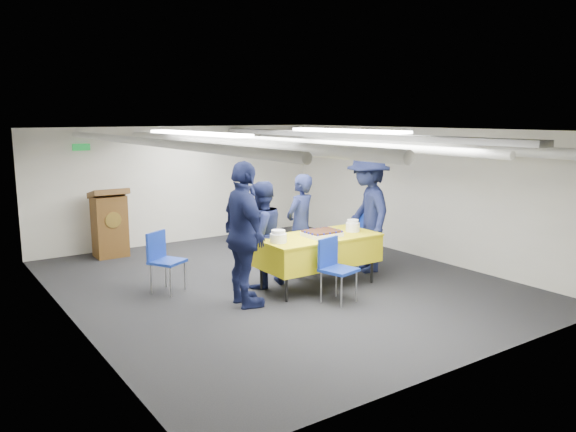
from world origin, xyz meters
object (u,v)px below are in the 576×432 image
at_px(sheet_cake, 322,233).
at_px(podium, 110,223).
at_px(chair_right, 362,235).
at_px(chair_left, 162,255).
at_px(sailor_d, 368,212).
at_px(sailor_c, 244,235).
at_px(chair_near, 334,263).
at_px(sailor_a, 300,226).
at_px(serving_table, 318,250).
at_px(sailor_b, 261,235).

bearing_deg(sheet_cake, podium, 118.95).
relative_size(chair_right, chair_left, 1.00).
height_order(sheet_cake, sailor_d, sailor_d).
bearing_deg(chair_right, sailor_c, -165.80).
bearing_deg(chair_near, sheet_cake, 67.24).
bearing_deg(chair_right, sheet_cake, -155.57).
bearing_deg(chair_right, sailor_a, 176.68).
bearing_deg(serving_table, sailor_b, 145.30).
bearing_deg(podium, chair_right, -42.35).
height_order(chair_right, sailor_c, sailor_c).
relative_size(chair_left, sailor_c, 0.45).
relative_size(sheet_cake, chair_left, 0.59).
bearing_deg(sailor_c, podium, 17.60).
bearing_deg(podium, sailor_a, -54.67).
bearing_deg(serving_table, chair_right, 21.84).
bearing_deg(podium, chair_left, -90.21).
bearing_deg(sailor_c, sailor_a, -55.07).
bearing_deg(sailor_b, sheet_cake, 132.64).
relative_size(podium, sailor_c, 0.65).
bearing_deg(sailor_d, serving_table, -55.64).
bearing_deg(podium, serving_table, -60.97).
xyz_separation_m(sheet_cake, sailor_c, (-1.35, -0.08, 0.15)).
relative_size(sheet_cake, podium, 0.41).
height_order(sailor_a, sailor_d, sailor_d).
height_order(sheet_cake, chair_left, chair_left).
height_order(chair_near, sailor_d, sailor_d).
relative_size(sheet_cake, sailor_d, 0.27).
bearing_deg(serving_table, sailor_a, 79.12).
distance_m(chair_near, sailor_c, 1.29).
bearing_deg(chair_left, serving_table, -28.37).
height_order(podium, sailor_c, sailor_c).
height_order(sheet_cake, podium, podium).
distance_m(chair_right, sailor_a, 1.25).
bearing_deg(serving_table, chair_left, 151.63).
xyz_separation_m(chair_near, sailor_c, (-1.10, 0.51, 0.43)).
relative_size(serving_table, podium, 1.44).
distance_m(sailor_b, sailor_c, 0.90).
relative_size(chair_near, chair_right, 1.00).
bearing_deg(chair_left, sheet_cake, -29.36).
distance_m(chair_right, sailor_d, 0.54).
height_order(serving_table, sheet_cake, sheet_cake).
height_order(chair_near, chair_left, same).
distance_m(podium, sailor_a, 3.62).
height_order(podium, sailor_a, sailor_a).
bearing_deg(sailor_d, sailor_c, -58.60).
bearing_deg(serving_table, sailor_d, 11.56).
relative_size(chair_near, sailor_c, 0.45).
bearing_deg(chair_left, sailor_a, -12.44).
relative_size(serving_table, sailor_b, 1.15).
xyz_separation_m(chair_right, sailor_c, (-2.66, -0.67, 0.43)).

